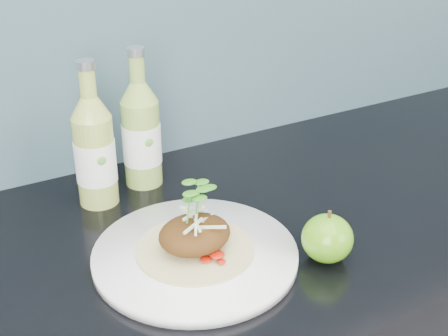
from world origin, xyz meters
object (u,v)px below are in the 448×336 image
at_px(cider_bottle_left, 95,151).
at_px(cider_bottle_right, 141,134).
at_px(green_apple, 327,238).
at_px(dinner_plate, 195,255).

distance_m(cider_bottle_left, cider_bottle_right, 0.09).
distance_m(green_apple, cider_bottle_right, 0.37).
relative_size(green_apple, cider_bottle_left, 0.33).
height_order(dinner_plate, green_apple, green_apple).
height_order(green_apple, cider_bottle_left, cider_bottle_left).
relative_size(dinner_plate, cider_bottle_left, 1.59).
xyz_separation_m(dinner_plate, green_apple, (0.16, -0.09, 0.03)).
xyz_separation_m(green_apple, cider_bottle_right, (-0.14, 0.34, 0.06)).
bearing_deg(green_apple, cider_bottle_right, 112.19).
xyz_separation_m(dinner_plate, cider_bottle_right, (0.03, 0.25, 0.08)).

